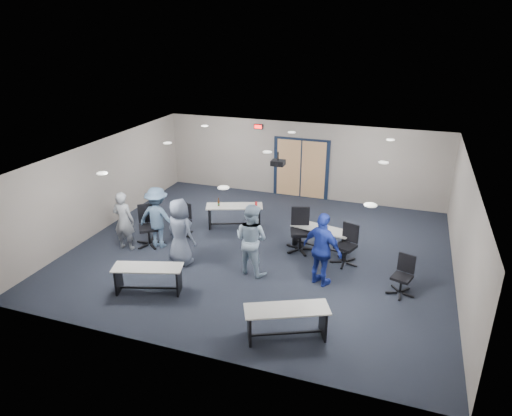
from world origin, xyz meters
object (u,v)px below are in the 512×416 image
(chair_back_a, at_px, (181,220))
(person_back, at_px, (158,218))
(table_front_right, at_px, (287,318))
(chair_back_d, at_px, (346,245))
(chair_loose_right, at_px, (402,276))
(table_front_left, at_px, (148,275))
(person_gray, at_px, (124,221))
(person_lightblue, at_px, (251,239))
(person_navy, at_px, (322,250))
(chair_back_c, at_px, (300,231))
(table_back_left, at_px, (234,212))
(person_plaid, at_px, (180,232))
(table_back_right, at_px, (321,235))
(chair_loose_left, at_px, (148,226))

(chair_back_a, xyz_separation_m, person_back, (-0.28, -0.82, 0.38))
(table_front_right, distance_m, chair_back_d, 3.48)
(chair_loose_right, bearing_deg, table_front_left, -144.04)
(person_gray, height_order, person_lightblue, person_lightblue)
(person_back, bearing_deg, chair_back_d, -174.28)
(table_front_right, xyz_separation_m, person_navy, (0.24, 2.23, 0.45))
(table_front_right, distance_m, chair_back_a, 5.48)
(chair_back_c, xyz_separation_m, person_navy, (0.89, -1.53, 0.32))
(table_front_left, bearing_deg, table_back_left, 65.45)
(table_front_left, relative_size, table_front_right, 0.97)
(table_back_left, xyz_separation_m, person_gray, (-2.31, -2.37, 0.35))
(table_front_left, distance_m, chair_back_d, 4.99)
(chair_loose_right, xyz_separation_m, person_plaid, (-5.50, -0.30, 0.41))
(table_back_right, xyz_separation_m, person_lightblue, (-1.39, -1.76, 0.47))
(chair_back_a, distance_m, chair_loose_right, 6.36)
(table_front_left, height_order, person_gray, person_gray)
(table_back_left, height_order, chair_loose_left, chair_loose_left)
(table_front_left, xyz_separation_m, table_back_right, (3.35, 3.39, 0.01))
(table_back_left, bearing_deg, person_gray, -154.81)
(person_plaid, distance_m, person_back, 1.22)
(table_back_left, relative_size, chair_back_d, 1.68)
(table_front_left, height_order, chair_back_a, chair_back_a)
(table_back_right, bearing_deg, person_navy, -65.54)
(person_gray, xyz_separation_m, person_back, (0.80, 0.43, 0.04))
(table_back_right, height_order, chair_back_a, chair_back_a)
(table_back_right, height_order, person_gray, person_gray)
(table_back_right, height_order, person_navy, person_navy)
(person_back, bearing_deg, person_plaid, 146.05)
(chair_back_a, relative_size, chair_loose_left, 0.85)
(table_front_left, relative_size, chair_back_d, 1.57)
(person_navy, bearing_deg, chair_back_d, -82.84)
(person_plaid, xyz_separation_m, person_lightblue, (1.89, 0.13, 0.03))
(table_front_right, distance_m, person_gray, 5.75)
(chair_back_c, distance_m, chair_loose_left, 4.24)
(person_plaid, bearing_deg, chair_back_c, -130.70)
(table_front_left, xyz_separation_m, person_plaid, (0.06, 1.50, 0.44))
(chair_back_c, relative_size, chair_back_d, 1.12)
(table_back_right, bearing_deg, person_gray, -149.42)
(table_front_right, height_order, person_navy, person_navy)
(table_front_right, relative_size, person_lightblue, 0.95)
(person_plaid, bearing_deg, person_back, -13.90)
(table_back_left, height_order, person_gray, person_gray)
(chair_back_a, xyz_separation_m, chair_loose_right, (6.25, -1.16, -0.02))
(person_gray, bearing_deg, table_back_right, -166.13)
(chair_loose_left, height_order, person_navy, person_navy)
(person_plaid, xyz_separation_m, person_navy, (3.66, 0.14, 0.03))
(chair_back_a, xyz_separation_m, person_lightblue, (2.65, -1.33, 0.42))
(table_back_right, distance_m, person_gray, 5.41)
(table_back_left, relative_size, person_plaid, 1.02)
(person_gray, bearing_deg, chair_loose_left, -146.06)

